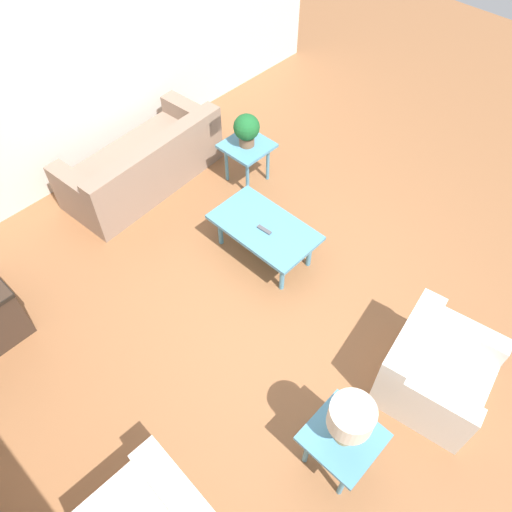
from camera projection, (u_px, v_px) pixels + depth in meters
ground_plane at (289, 295)px, 4.97m from camera, size 14.00×14.00×0.00m
wall_right at (78, 57)px, 5.25m from camera, size 0.12×7.20×2.70m
sofa at (144, 165)px, 5.79m from camera, size 0.95×1.94×0.72m
armchair at (433, 371)px, 4.14m from camera, size 0.91×0.96×0.70m
coffee_table at (264, 229)px, 5.01m from camera, size 1.08×0.62×0.43m
side_table_plant at (247, 150)px, 5.71m from camera, size 0.51×0.51×0.52m
side_table_lamp at (342, 440)px, 3.63m from camera, size 0.51×0.51×0.52m
potted_plant at (247, 129)px, 5.48m from camera, size 0.29×0.29×0.38m
table_lamp at (350, 419)px, 3.32m from camera, size 0.31×0.31×0.47m
remote_control at (264, 230)px, 4.93m from camera, size 0.16×0.05×0.02m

